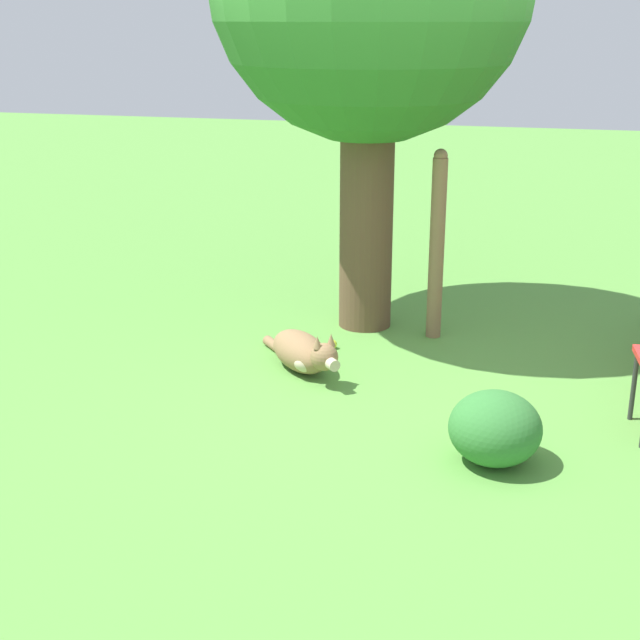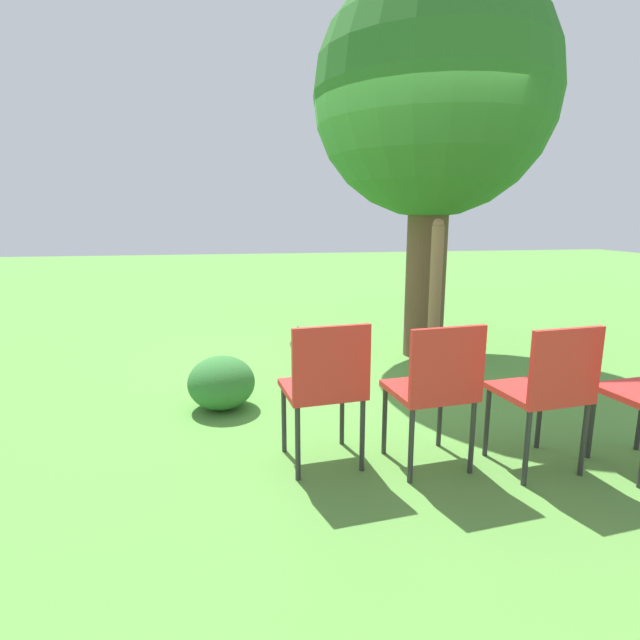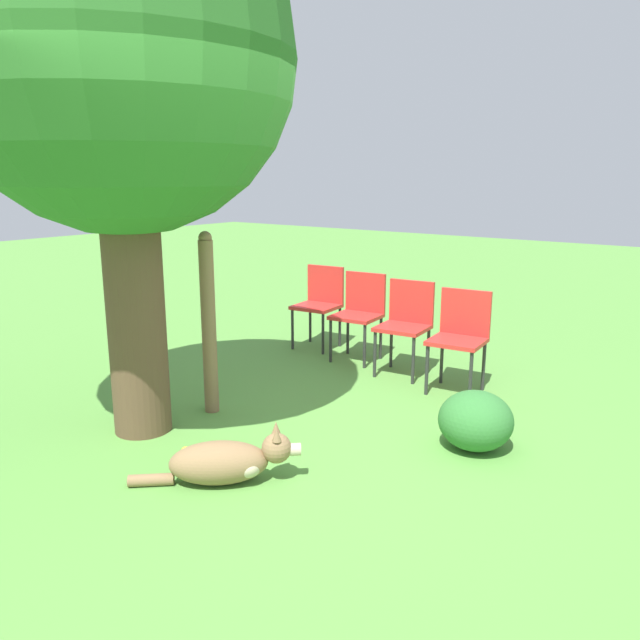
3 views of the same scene
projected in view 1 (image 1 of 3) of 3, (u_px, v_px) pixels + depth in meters
The scene contains 5 objects.
ground_plane at pixel (364, 369), 6.18m from camera, with size 30.00×30.00×0.00m, color #56933D.
dog at pixel (304, 353), 6.10m from camera, with size 0.77×0.82×0.36m.
fence_post at pixel (437, 245), 6.59m from camera, with size 0.11×0.11×1.43m.
tennis_ball at pixel (332, 344), 6.55m from camera, with size 0.07×0.07×0.07m.
low_shrub at pixel (495, 428), 4.83m from camera, with size 0.51×0.51×0.41m.
Camera 1 is at (1.17, -5.63, 2.31)m, focal length 50.00 mm.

